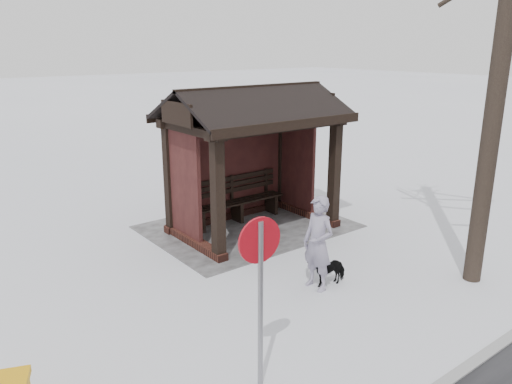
% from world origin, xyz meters
% --- Properties ---
extents(ground, '(120.00, 120.00, 0.00)m').
position_xyz_m(ground, '(0.00, 0.00, 0.00)').
color(ground, silver).
rests_on(ground, ground).
extents(kerb, '(120.00, 0.15, 0.06)m').
position_xyz_m(kerb, '(0.00, 5.50, 0.01)').
color(kerb, gray).
rests_on(kerb, ground).
extents(trampled_patch, '(4.20, 3.20, 0.02)m').
position_xyz_m(trampled_patch, '(0.00, -0.20, 0.01)').
color(trampled_patch, gray).
rests_on(trampled_patch, ground).
extents(bus_shelter, '(3.60, 2.40, 3.09)m').
position_xyz_m(bus_shelter, '(0.00, -0.16, 2.17)').
color(bus_shelter, '#361913').
rests_on(bus_shelter, ground).
extents(pedestrian, '(0.42, 0.60, 1.58)m').
position_xyz_m(pedestrian, '(0.83, 2.80, 0.79)').
color(pedestrian, gray).
rests_on(pedestrian, ground).
extents(dog, '(0.68, 0.41, 0.53)m').
position_xyz_m(dog, '(0.58, 2.77, 0.27)').
color(dog, black).
rests_on(dog, ground).
extents(road_sign, '(0.53, 0.10, 2.09)m').
position_xyz_m(road_sign, '(3.08, 4.14, 1.53)').
color(road_sign, gray).
rests_on(road_sign, ground).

